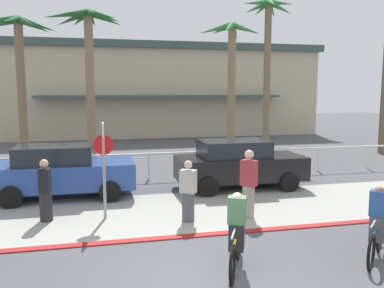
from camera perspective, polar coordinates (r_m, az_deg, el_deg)
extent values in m
plane|color=#4C4C51|center=(17.08, -6.73, -3.96)|extent=(80.00, 80.00, 0.00)
cube|color=#9E9E93|center=(11.50, -3.45, -9.53)|extent=(44.00, 4.00, 0.02)
cube|color=maroon|center=(9.63, -1.40, -12.90)|extent=(44.00, 0.24, 0.03)
cube|color=#BCAD8E|center=(34.05, -5.61, 7.10)|extent=(24.38, 10.21, 6.34)
cube|color=#384C47|center=(34.20, -5.69, 12.85)|extent=(24.98, 10.81, 0.50)
cube|color=#384C47|center=(28.50, -4.12, 6.71)|extent=(17.07, 1.20, 0.16)
cylinder|color=white|center=(15.44, -6.16, -1.40)|extent=(23.90, 0.08, 0.08)
cylinder|color=white|center=(15.70, -23.76, -3.70)|extent=(0.08, 0.08, 1.00)
cylinder|color=white|center=(15.43, -14.99, -3.50)|extent=(0.08, 0.08, 1.00)
cylinder|color=white|center=(15.52, -6.13, -3.22)|extent=(0.08, 0.08, 1.00)
cylinder|color=white|center=(15.98, 2.41, -2.88)|extent=(0.08, 0.08, 1.00)
cylinder|color=white|center=(16.77, 10.31, -2.50)|extent=(0.08, 0.08, 1.00)
cylinder|color=white|center=(17.84, 17.38, -2.12)|extent=(0.08, 0.08, 1.00)
cylinder|color=white|center=(19.16, 23.56, -1.77)|extent=(0.08, 0.08, 1.00)
cylinder|color=gray|center=(10.87, -12.26, -4.75)|extent=(0.08, 0.08, 2.20)
cube|color=white|center=(10.68, -12.45, 1.98)|extent=(0.04, 0.56, 0.36)
cylinder|color=red|center=(10.72, -12.39, -0.14)|extent=(0.52, 0.03, 0.52)
cylinder|color=#756047|center=(18.61, -22.84, 6.23)|extent=(0.36, 0.36, 6.31)
cone|color=#235B2D|center=(18.69, -20.95, 15.34)|extent=(1.60, 0.32, 0.76)
cone|color=#235B2D|center=(19.39, -21.32, 15.23)|extent=(1.37, 1.60, 0.63)
cone|color=#235B2D|center=(19.60, -23.42, 14.76)|extent=(0.69, 1.74, 0.81)
cone|color=#235B2D|center=(19.20, -25.00, 15.14)|extent=(1.42, 0.90, 0.62)
cone|color=#235B2D|center=(18.19, -24.18, 15.62)|extent=(0.63, 1.46, 0.63)
cone|color=#235B2D|center=(18.27, -22.35, 15.59)|extent=(1.08, 1.24, 0.68)
cylinder|color=#846B4C|center=(17.76, -14.11, 7.02)|extent=(0.36, 0.36, 6.60)
cone|color=#235B2D|center=(18.02, -12.29, 17.09)|extent=(1.38, 0.32, 0.65)
cone|color=#235B2D|center=(18.62, -12.09, 16.83)|extent=(1.68, 1.48, 0.62)
cone|color=#235B2D|center=(18.81, -13.94, 16.68)|extent=(0.61, 1.72, 0.61)
cone|color=#235B2D|center=(18.56, -15.43, 16.61)|extent=(0.96, 1.35, 0.70)
cone|color=#235B2D|center=(18.25, -16.51, 16.56)|extent=(1.50, 0.81, 0.81)
cone|color=#235B2D|center=(17.74, -17.34, 16.99)|extent=(1.88, 0.94, 0.70)
cone|color=#235B2D|center=(17.30, -15.99, 17.38)|extent=(1.17, 1.70, 0.65)
cone|color=#235B2D|center=(17.28, -14.04, 17.54)|extent=(0.59, 1.61, 0.60)
cone|color=#235B2D|center=(17.58, -12.66, 17.31)|extent=(1.33, 1.19, 0.66)
cylinder|color=#846B4C|center=(18.95, 5.57, 6.85)|extent=(0.36, 0.36, 6.35)
cone|color=#387F3D|center=(19.38, 7.67, 15.70)|extent=(1.45, 0.32, 0.68)
cone|color=#387F3D|center=(19.75, 6.05, 15.40)|extent=(0.95, 1.33, 0.79)
cone|color=#387F3D|center=(19.58, 4.24, 15.79)|extent=(0.95, 1.32, 0.60)
cone|color=#387F3D|center=(18.92, 3.34, 15.86)|extent=(1.66, 0.32, 0.75)
cone|color=#387F3D|center=(18.40, 5.19, 15.96)|extent=(1.10, 1.59, 0.82)
cone|color=#387F3D|center=(18.76, 7.15, 15.90)|extent=(0.94, 1.31, 0.73)
cylinder|color=#756047|center=(21.76, 10.50, 8.84)|extent=(0.36, 0.36, 7.87)
cone|color=#387F3D|center=(22.42, 12.36, 18.18)|extent=(1.44, 0.32, 0.84)
cone|color=#387F3D|center=(22.76, 11.17, 18.06)|extent=(1.12, 1.29, 0.83)
cone|color=#387F3D|center=(22.65, 9.77, 18.25)|extent=(0.61, 1.37, 0.75)
cone|color=#387F3D|center=(22.19, 9.10, 18.43)|extent=(1.33, 0.86, 0.79)
cone|color=#387F3D|center=(21.49, 9.02, 19.05)|extent=(1.88, 1.13, 0.63)
cone|color=#387F3D|center=(21.35, 11.19, 18.88)|extent=(0.71, 1.80, 0.77)
cone|color=#387F3D|center=(21.89, 12.37, 18.82)|extent=(1.12, 1.29, 0.58)
cube|color=#284793|center=(13.44, -17.66, -4.21)|extent=(4.40, 1.80, 0.80)
cube|color=#1E2328|center=(13.34, -18.85, -1.37)|extent=(2.29, 1.58, 0.56)
cylinder|color=black|center=(14.35, -11.69, -4.91)|extent=(0.66, 0.22, 0.66)
cylinder|color=black|center=(12.60, -11.48, -6.64)|extent=(0.66, 0.22, 0.66)
cylinder|color=black|center=(14.57, -22.87, -5.16)|extent=(0.66, 0.22, 0.66)
cylinder|color=black|center=(12.85, -24.22, -6.88)|extent=(0.66, 0.22, 0.66)
cube|color=black|center=(14.17, 6.80, -3.31)|extent=(4.40, 1.80, 0.80)
cube|color=#1E2328|center=(13.98, 5.88, -0.62)|extent=(2.29, 1.58, 0.56)
cylinder|color=black|center=(15.58, 10.54, -3.90)|extent=(0.66, 0.22, 0.66)
cylinder|color=black|center=(13.99, 13.50, -5.28)|extent=(0.66, 0.22, 0.66)
cylinder|color=black|center=(14.70, 0.39, -4.46)|extent=(0.66, 0.22, 0.66)
cylinder|color=black|center=(13.00, 2.25, -6.06)|extent=(0.66, 0.22, 0.66)
torus|color=black|center=(8.64, 23.93, -13.79)|extent=(0.56, 0.55, 0.72)
torus|color=black|center=(9.67, 24.94, -11.56)|extent=(0.56, 0.55, 0.72)
cylinder|color=#2851A8|center=(9.31, 24.71, -11.32)|extent=(0.53, 0.52, 0.35)
cylinder|color=#2851A8|center=(8.77, 24.28, -11.48)|extent=(0.31, 0.30, 0.07)
cylinder|color=#2851A8|center=(9.19, 24.65, -11.08)|extent=(0.05, 0.05, 0.44)
cylinder|color=silver|center=(8.51, 24.18, -10.21)|extent=(0.38, 0.38, 0.04)
cube|color=#4C4C51|center=(9.18, 24.67, -10.73)|extent=(0.42, 0.42, 0.52)
cube|color=#2D5699|center=(9.03, 24.85, -7.58)|extent=(0.42, 0.42, 0.52)
sphere|color=brown|center=(8.98, 24.93, -6.16)|extent=(0.22, 0.22, 0.22)
torus|color=black|center=(7.46, 5.72, -16.61)|extent=(0.36, 0.68, 0.72)
torus|color=black|center=(8.47, 6.58, -13.61)|extent=(0.36, 0.68, 0.72)
cylinder|color=gold|center=(8.10, 6.36, -13.46)|extent=(0.34, 0.65, 0.35)
cylinder|color=gold|center=(7.57, 5.96, -13.87)|extent=(0.21, 0.37, 0.07)
cylinder|color=gold|center=(7.99, 6.30, -13.23)|extent=(0.05, 0.05, 0.44)
cylinder|color=silver|center=(7.30, 5.83, -12.51)|extent=(0.25, 0.47, 0.04)
cube|color=#232326|center=(7.97, 6.30, -12.83)|extent=(0.39, 0.41, 0.52)
cube|color=#4C7F51|center=(7.80, 6.36, -9.24)|extent=(0.42, 0.38, 0.52)
sphere|color=beige|center=(7.74, 6.38, -7.61)|extent=(0.22, 0.22, 0.22)
cylinder|color=#4C4C51|center=(10.58, -0.54, -8.90)|extent=(0.44, 0.44, 0.77)
cube|color=#B7B2A8|center=(10.41, -0.54, -5.28)|extent=(0.48, 0.43, 0.60)
sphere|color=beige|center=(10.32, -0.54, -2.93)|extent=(0.21, 0.21, 0.21)
cylinder|color=#232326|center=(11.25, -19.88, -8.32)|extent=(0.35, 0.35, 0.79)
cube|color=black|center=(11.09, -20.04, -4.84)|extent=(0.29, 0.42, 0.61)
sphere|color=#D6A884|center=(11.00, -20.14, -2.59)|extent=(0.22, 0.22, 0.22)
cylinder|color=gray|center=(10.96, 7.94, -8.09)|extent=(0.45, 0.45, 0.89)
cube|color=#A33338|center=(10.78, 8.02, -4.06)|extent=(0.44, 0.48, 0.68)
sphere|color=beige|center=(10.69, 8.06, -1.47)|extent=(0.24, 0.24, 0.24)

